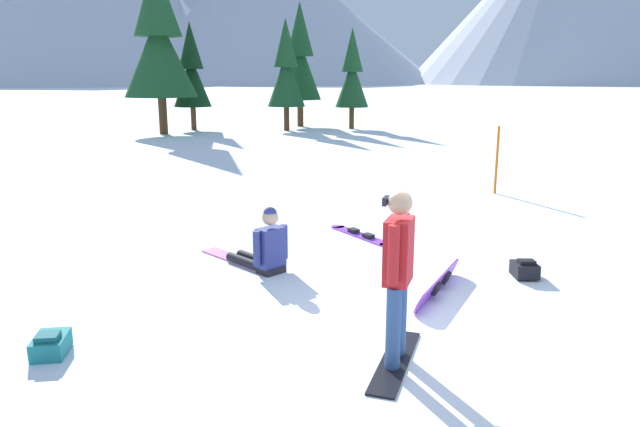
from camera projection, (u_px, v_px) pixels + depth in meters
name	position (u px, v px, depth m)	size (l,w,h in m)	color
ground_plane	(429.00, 328.00, 6.89)	(800.00, 800.00, 0.00)	white
snowboarder_foreground	(398.00, 274.00, 5.86)	(0.75, 1.47, 1.79)	black
snowboarder_midground	(263.00, 248.00, 8.85)	(1.47, 1.53, 1.00)	black
loose_snowboard_far_spare	(439.00, 284.00, 7.94)	(1.00, 1.71, 0.27)	#993FD8
loose_snowboard_near_right	(361.00, 235.00, 10.80)	(1.13, 1.60, 0.09)	#993FD8
backpack_teal	(51.00, 344.00, 6.21)	(0.36, 0.54, 0.27)	#1E7A7F
backpack_black	(525.00, 269.00, 8.59)	(0.34, 0.53, 0.29)	black
trail_marker_pole	(497.00, 160.00, 14.51)	(0.06, 0.06, 1.66)	orange
pine_tree_young	(191.00, 72.00, 30.85)	(1.95, 1.95, 5.53)	#472D19
pine_tree_leaning	(352.00, 74.00, 31.54)	(1.78, 1.78, 5.28)	#472D19
pine_tree_twin	(286.00, 70.00, 30.46)	(1.94, 1.94, 5.69)	#472D19
pine_tree_tall	(300.00, 59.00, 32.87)	(2.34, 2.34, 6.77)	#472D19
pine_tree_broad	(159.00, 41.00, 28.35)	(3.50, 3.50, 8.16)	#472D19
peak_east_ridge	(252.00, 3.00, 200.68)	(126.37, 126.37, 50.32)	#B2B7C6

